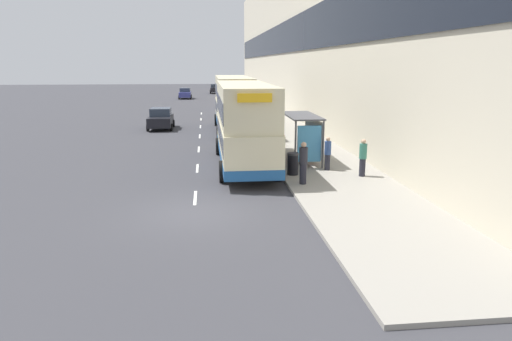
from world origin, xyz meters
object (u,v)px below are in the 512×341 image
(pedestrian_4, at_px, (307,136))
(pedestrian_3, at_px, (282,146))
(bus_shelter, at_px, (306,130))
(pedestrian_1, at_px, (303,163))
(car_0, at_px, (225,102))
(pedestrian_2, at_px, (363,157))
(car_3, at_px, (215,89))
(double_decker_bus_ahead, at_px, (233,103))
(car_1, at_px, (185,93))
(car_2, at_px, (161,119))
(pedestrian_at_shelter, at_px, (328,153))
(double_decker_bus_near, at_px, (244,123))
(litter_bin, at_px, (293,164))

(pedestrian_4, bearing_deg, pedestrian_3, -129.66)
(bus_shelter, relative_size, pedestrian_1, 2.26)
(car_0, relative_size, pedestrian_2, 2.44)
(bus_shelter, xyz_separation_m, car_3, (-3.53, 61.23, -1.03))
(double_decker_bus_ahead, bearing_deg, car_0, 89.77)
(pedestrian_1, bearing_deg, car_1, 97.86)
(car_0, relative_size, car_2, 1.05)
(car_3, distance_m, pedestrian_3, 60.82)
(bus_shelter, bearing_deg, car_2, 121.41)
(car_0, distance_m, car_1, 18.01)
(bus_shelter, bearing_deg, pedestrian_at_shelter, -72.63)
(double_decker_bus_ahead, height_order, car_1, double_decker_bus_ahead)
(bus_shelter, relative_size, pedestrian_4, 2.32)
(car_2, distance_m, pedestrian_2, 21.30)
(double_decker_bus_near, distance_m, double_decker_bus_ahead, 12.71)
(car_2, bearing_deg, pedestrian_1, 112.23)
(bus_shelter, height_order, car_3, bus_shelter)
(car_0, relative_size, pedestrian_at_shelter, 2.61)
(car_3, bearing_deg, car_0, -89.05)
(car_2, bearing_deg, bus_shelter, 121.41)
(pedestrian_at_shelter, bearing_deg, car_1, 100.18)
(bus_shelter, relative_size, car_2, 1.02)
(double_decker_bus_ahead, xyz_separation_m, car_1, (-5.33, 36.11, -1.46))
(double_decker_bus_near, height_order, car_2, double_decker_bus_near)
(pedestrian_3, bearing_deg, pedestrian_2, -51.36)
(pedestrian_2, bearing_deg, double_decker_bus_near, 148.03)
(car_1, distance_m, litter_bin, 51.94)
(double_decker_bus_near, relative_size, pedestrian_2, 5.78)
(car_0, xyz_separation_m, pedestrian_at_shelter, (3.69, -33.50, 0.15))
(double_decker_bus_near, height_order, pedestrian_3, double_decker_bus_near)
(bus_shelter, bearing_deg, litter_bin, -113.10)
(pedestrian_at_shelter, xyz_separation_m, pedestrian_2, (1.29, -1.42, 0.06))
(car_0, distance_m, pedestrian_1, 36.06)
(double_decker_bus_near, distance_m, pedestrian_4, 5.19)
(car_2, bearing_deg, car_0, -109.74)
(car_0, xyz_separation_m, pedestrian_2, (4.98, -34.92, 0.21))
(car_0, relative_size, litter_bin, 4.10)
(car_3, bearing_deg, litter_bin, -87.94)
(pedestrian_at_shelter, relative_size, pedestrian_2, 0.94)
(double_decker_bus_near, xyz_separation_m, pedestrian_at_shelter, (3.95, -1.86, -1.30))
(car_1, height_order, pedestrian_1, pedestrian_1)
(litter_bin, bearing_deg, double_decker_bus_ahead, 97.02)
(pedestrian_1, bearing_deg, litter_bin, 94.06)
(bus_shelter, height_order, pedestrian_1, bus_shelter)
(double_decker_bus_ahead, height_order, litter_bin, double_decker_bus_ahead)
(double_decker_bus_ahead, distance_m, car_1, 36.53)
(litter_bin, bearing_deg, car_1, 97.99)
(car_0, height_order, pedestrian_2, pedestrian_2)
(pedestrian_1, bearing_deg, car_0, 93.08)
(double_decker_bus_near, height_order, car_3, double_decker_bus_near)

